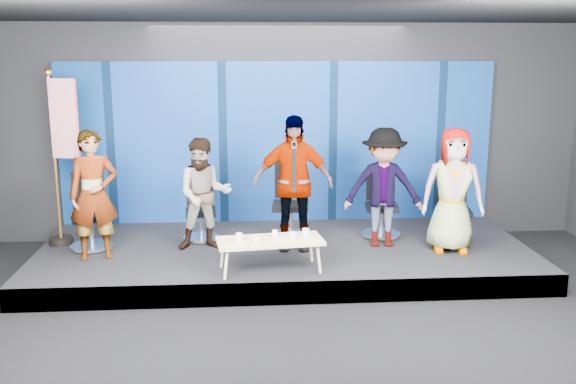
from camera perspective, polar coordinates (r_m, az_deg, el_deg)
name	(u,v)px	position (r m, az deg, el deg)	size (l,w,h in m)	color
ground	(300,341)	(7.11, 1.09, -13.11)	(10.00, 10.00, 0.00)	black
room_walls	(301,116)	(6.44, 1.18, 6.77)	(10.02, 8.02, 3.51)	black
riser	(284,255)	(9.37, -0.32, -5.67)	(7.00, 3.00, 0.30)	black
backdrop	(278,143)	(10.45, -0.87, 4.41)	(7.00, 0.08, 2.60)	navy
chair_a	(90,224)	(9.57, -17.16, -2.69)	(0.73, 0.73, 1.08)	silver
panelist_a	(94,195)	(8.96, -16.89, -0.26)	(0.64, 0.42, 1.75)	black
chair_b	(201,218)	(9.66, -7.76, -2.30)	(0.60, 0.60, 0.98)	silver
panelist_b	(204,194)	(9.06, -7.46, -0.20)	(0.77, 0.60, 1.59)	black
chair_c	(290,213)	(9.61, 0.22, -1.87)	(0.73, 0.73, 1.18)	silver
panelist_c	(293,183)	(8.98, 0.43, 0.82)	(1.12, 0.47, 1.91)	black
chair_d	(381,213)	(9.84, 8.28, -1.88)	(0.66, 0.66, 1.06)	silver
panelist_d	(383,188)	(9.24, 8.47, 0.40)	(1.11, 0.64, 1.71)	black
chair_e	(452,217)	(9.78, 14.39, -2.20)	(0.70, 0.70, 1.08)	silver
panelist_e	(453,190)	(9.17, 14.44, 0.15)	(0.85, 0.55, 1.74)	black
coffee_table	(270,242)	(8.20, -1.62, -4.46)	(1.40, 0.73, 0.41)	tan
mug_a	(239,237)	(8.14, -4.37, -4.02)	(0.08, 0.08, 0.10)	silver
mug_b	(257,238)	(8.10, -2.80, -4.12)	(0.07, 0.07, 0.08)	silver
mug_c	(275,233)	(8.30, -1.17, -3.69)	(0.07, 0.07, 0.09)	silver
mug_d	(293,235)	(8.21, 0.42, -3.87)	(0.07, 0.07, 0.09)	silver
mug_e	(306,233)	(8.28, 1.58, -3.65)	(0.09, 0.09, 0.11)	silver
flag_stand	(62,154)	(9.61, -19.47, 3.21)	(0.56, 0.34, 2.53)	black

